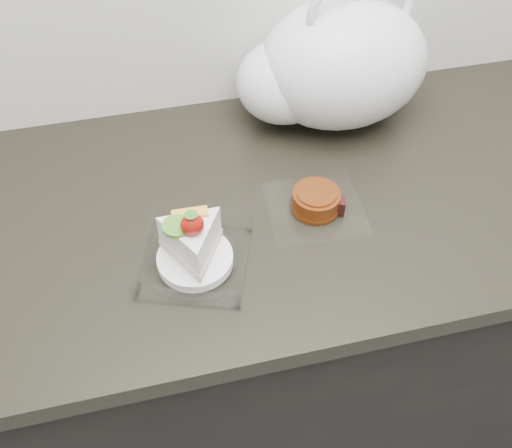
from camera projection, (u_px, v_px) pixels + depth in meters
counter at (290, 322)px, 1.38m from camera, size 2.04×0.64×0.90m
cake_tray at (194, 250)px, 0.91m from camera, size 0.22×0.22×0.13m
mooncake_wrap at (317, 202)px, 1.01m from camera, size 0.18×0.17×0.04m
plastic_bag at (331, 67)px, 1.11m from camera, size 0.40×0.30×0.31m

